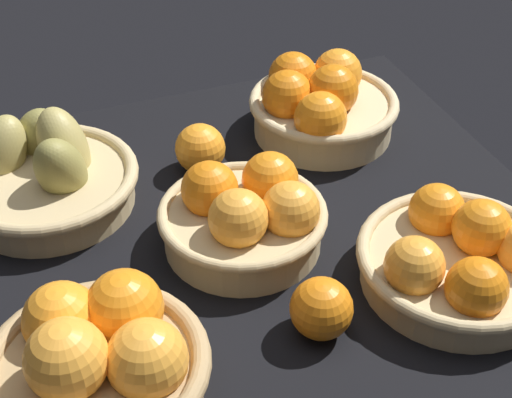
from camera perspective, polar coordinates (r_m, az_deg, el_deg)
market_tray at (r=101.80cm, az=-1.90°, el=-2.99°), size 84.00×72.00×3.00cm
basket_far_left at (r=94.11cm, az=14.88°, el=-4.29°), size 24.41×24.41×10.21cm
basket_far_right at (r=80.58cm, az=-11.53°, el=-11.58°), size 23.19×23.19×12.15cm
basket_center at (r=96.16cm, az=-0.72°, el=-1.20°), size 21.29×21.29×10.70cm
basket_near_right_pears at (r=107.59cm, az=-15.24°, el=1.81°), size 24.46×26.71×13.83cm
basket_near_left at (r=117.59cm, az=4.71°, el=7.01°), size 22.54×22.54×11.72cm
loose_orange_front_gap at (r=85.97cm, az=4.84°, el=-8.05°), size 7.09×7.09×7.09cm
loose_orange_back_gap at (r=109.74cm, az=-4.13°, el=3.73°), size 7.18×7.18×7.18cm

